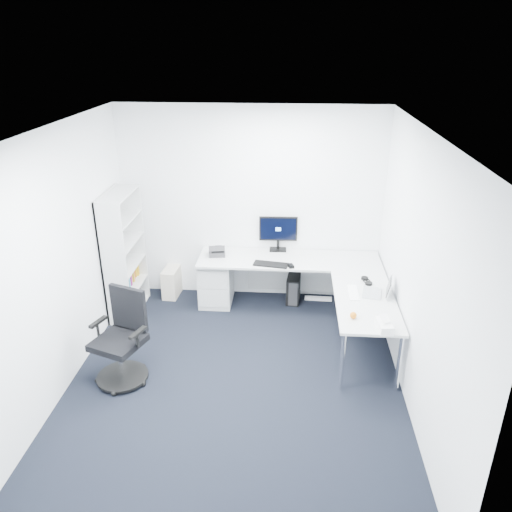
# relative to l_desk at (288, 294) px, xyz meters

# --- Properties ---
(ground) EXTENTS (4.20, 4.20, 0.00)m
(ground) POSITION_rel_l_desk_xyz_m (-0.55, -1.40, -0.36)
(ground) COLOR black
(ceiling) EXTENTS (4.20, 4.20, 0.00)m
(ceiling) POSITION_rel_l_desk_xyz_m (-0.55, -1.40, 2.34)
(ceiling) COLOR white
(wall_back) EXTENTS (3.60, 0.02, 2.70)m
(wall_back) POSITION_rel_l_desk_xyz_m (-0.55, 0.70, 0.99)
(wall_back) COLOR white
(wall_back) RESTS_ON ground
(wall_front) EXTENTS (3.60, 0.02, 2.70)m
(wall_front) POSITION_rel_l_desk_xyz_m (-0.55, -3.50, 0.99)
(wall_front) COLOR white
(wall_front) RESTS_ON ground
(wall_left) EXTENTS (0.02, 4.20, 2.70)m
(wall_left) POSITION_rel_l_desk_xyz_m (-2.35, -1.40, 0.99)
(wall_left) COLOR white
(wall_left) RESTS_ON ground
(wall_right) EXTENTS (0.02, 4.20, 2.70)m
(wall_right) POSITION_rel_l_desk_xyz_m (1.25, -1.40, 0.99)
(wall_right) COLOR white
(wall_right) RESTS_ON ground
(l_desk) EXTENTS (2.46, 1.38, 0.72)m
(l_desk) POSITION_rel_l_desk_xyz_m (0.00, 0.00, 0.00)
(l_desk) COLOR #BCBFBE
(l_desk) RESTS_ON ground
(drawer_pedestal) EXTENTS (0.44, 0.55, 0.67)m
(drawer_pedestal) POSITION_rel_l_desk_xyz_m (-1.02, 0.37, -0.02)
(drawer_pedestal) COLOR #BCBFBE
(drawer_pedestal) RESTS_ON ground
(bookshelf) EXTENTS (0.33, 0.84, 1.68)m
(bookshelf) POSITION_rel_l_desk_xyz_m (-2.17, 0.05, 0.48)
(bookshelf) COLOR silver
(bookshelf) RESTS_ON ground
(task_chair) EXTENTS (0.75, 0.75, 1.04)m
(task_chair) POSITION_rel_l_desk_xyz_m (-1.79, -1.46, 0.16)
(task_chair) COLOR black
(task_chair) RESTS_ON ground
(black_pc_tower) EXTENTS (0.21, 0.41, 0.38)m
(black_pc_tower) POSITION_rel_l_desk_xyz_m (0.07, 0.50, -0.17)
(black_pc_tower) COLOR black
(black_pc_tower) RESTS_ON ground
(beige_pc_tower) EXTENTS (0.23, 0.46, 0.42)m
(beige_pc_tower) POSITION_rel_l_desk_xyz_m (-1.69, 0.56, -0.15)
(beige_pc_tower) COLOR beige
(beige_pc_tower) RESTS_ON ground
(power_strip) EXTENTS (0.39, 0.08, 0.04)m
(power_strip) POSITION_rel_l_desk_xyz_m (0.43, 0.53, -0.34)
(power_strip) COLOR white
(power_strip) RESTS_ON ground
(monitor) EXTENTS (0.53, 0.18, 0.51)m
(monitor) POSITION_rel_l_desk_xyz_m (-0.16, 0.63, 0.61)
(monitor) COLOR black
(monitor) RESTS_ON l_desk
(black_keyboard) EXTENTS (0.47, 0.23, 0.02)m
(black_keyboard) POSITION_rel_l_desk_xyz_m (-0.24, 0.12, 0.37)
(black_keyboard) COLOR black
(black_keyboard) RESTS_ON l_desk
(mouse) EXTENTS (0.09, 0.12, 0.03)m
(mouse) POSITION_rel_l_desk_xyz_m (0.02, 0.08, 0.38)
(mouse) COLOR black
(mouse) RESTS_ON l_desk
(desk_phone) EXTENTS (0.25, 0.25, 0.15)m
(desk_phone) POSITION_rel_l_desk_xyz_m (-0.99, 0.40, 0.43)
(desk_phone) COLOR #2A2A2C
(desk_phone) RESTS_ON l_desk
(laptop) EXTENTS (0.36, 0.36, 0.22)m
(laptop) POSITION_rel_l_desk_xyz_m (0.98, -0.59, 0.47)
(laptop) COLOR silver
(laptop) RESTS_ON l_desk
(white_keyboard) EXTENTS (0.11, 0.39, 0.01)m
(white_keyboard) POSITION_rel_l_desk_xyz_m (0.76, -0.59, 0.37)
(white_keyboard) COLOR white
(white_keyboard) RESTS_ON l_desk
(headphones) EXTENTS (0.17, 0.23, 0.05)m
(headphones) POSITION_rel_l_desk_xyz_m (0.95, -0.29, 0.39)
(headphones) COLOR black
(headphones) RESTS_ON l_desk
(orange_fruit) EXTENTS (0.07, 0.07, 0.07)m
(orange_fruit) POSITION_rel_l_desk_xyz_m (0.70, -1.17, 0.40)
(orange_fruit) COLOR orange
(orange_fruit) RESTS_ON l_desk
(tissue_box) EXTENTS (0.16, 0.27, 0.09)m
(tissue_box) POSITION_rel_l_desk_xyz_m (0.99, -1.37, 0.40)
(tissue_box) COLOR white
(tissue_box) RESTS_ON l_desk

